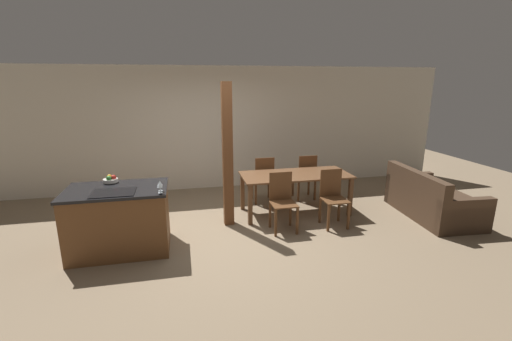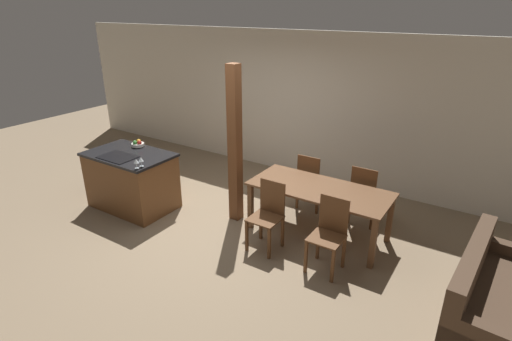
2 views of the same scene
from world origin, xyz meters
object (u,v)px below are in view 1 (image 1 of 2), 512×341
wine_glass_near (160,185)px  dining_chair_far_left (263,178)px  dining_chair_far_right (305,176)px  wine_glass_middle (160,183)px  timber_post (228,156)px  fruit_bowl (111,179)px  dining_chair_near_left (282,200)px  dining_chair_near_right (333,197)px  couch (431,201)px  dining_table (295,179)px  kitchen_island (119,220)px

wine_glass_near → dining_chair_far_left: bearing=45.2°
dining_chair_far_right → wine_glass_near: bearing=34.3°
wine_glass_middle → dining_chair_far_left: wine_glass_middle is taller
wine_glass_near → timber_post: (1.04, 0.97, 0.14)m
fruit_bowl → dining_chair_near_left: (2.59, -0.11, -0.48)m
wine_glass_near → dining_chair_far_right: wine_glass_near is taller
dining_chair_near_left → timber_post: 1.15m
dining_chair_near_right → couch: (1.91, -0.02, -0.22)m
dining_table → timber_post: bearing=-168.8°
fruit_bowl → wine_glass_middle: wine_glass_middle is taller
wine_glass_near → timber_post: bearing=43.0°
dining_chair_near_right → dining_chair_far_right: (0.00, 1.32, 0.00)m
wine_glass_middle → dining_chair_far_right: size_ratio=0.15×
fruit_bowl → wine_glass_near: (0.73, -0.67, 0.06)m
kitchen_island → dining_chair_far_right: size_ratio=1.46×
dining_table → timber_post: timber_post is taller
wine_glass_near → couch: size_ratio=0.08×
kitchen_island → dining_chair_near_right: bearing=3.3°
dining_chair_far_right → timber_post: size_ratio=0.40×
kitchen_island → dining_chair_near_left: dining_chair_near_left is taller
dining_chair_far_right → timber_post: timber_post is taller
dining_chair_far_right → dining_table: bearing=56.1°
wine_glass_middle → fruit_bowl: bearing=141.4°
kitchen_island → dining_chair_near_left: bearing=4.5°
fruit_bowl → dining_chair_far_right: 3.71m
dining_table → timber_post: size_ratio=0.83×
wine_glass_middle → dining_table: 2.60m
wine_glass_middle → couch: (4.65, 0.45, -0.76)m
dining_chair_near_right → dining_chair_near_left: bearing=180.0°
kitchen_island → fruit_bowl: 0.61m
couch → timber_post: 3.75m
fruit_bowl → dining_chair_near_left: size_ratio=0.22×
kitchen_island → dining_chair_near_left: 2.48m
fruit_bowl → kitchen_island: bearing=-68.7°
dining_chair_near_right → dining_chair_far_right: 1.32m
wine_glass_middle → couch: bearing=5.5°
dining_chair_far_left → couch: (2.79, -1.34, -0.22)m
dining_chair_far_right → couch: (1.91, -1.34, -0.22)m
kitchen_island → dining_chair_near_right: size_ratio=1.46×
dining_table → dining_chair_near_left: bearing=-123.9°
dining_chair_far_left → timber_post: 1.41m
kitchen_island → dining_table: 3.04m
kitchen_island → wine_glass_near: (0.61, -0.37, 0.58)m
fruit_bowl → dining_table: size_ratio=0.11×
dining_chair_far_right → timber_post: bearing=28.0°
dining_chair_near_left → couch: 2.80m
kitchen_island → couch: size_ratio=0.78×
wine_glass_middle → dining_chair_near_right: bearing=9.7°
fruit_bowl → dining_chair_far_left: size_ratio=0.22×
fruit_bowl → dining_chair_far_right: bearing=19.1°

